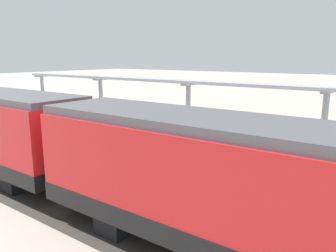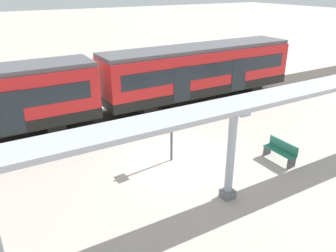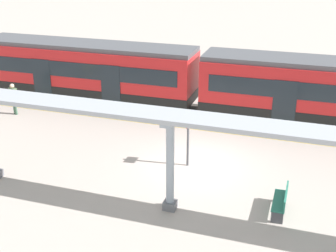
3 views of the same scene
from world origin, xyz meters
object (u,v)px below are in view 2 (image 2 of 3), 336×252
at_px(canopy_pillar_third, 231,154).
at_px(bench_near_end, 281,151).
at_px(train_far_carriage, 199,73).
at_px(platform_info_sign, 172,132).

distance_m(canopy_pillar_third, bench_near_end, 4.03).
xyz_separation_m(canopy_pillar_third, bench_near_end, (-0.97, 3.69, -1.28)).
height_order(train_far_carriage, canopy_pillar_third, train_far_carriage).
height_order(canopy_pillar_third, platform_info_sign, canopy_pillar_third).
bearing_deg(train_far_carriage, platform_info_sign, -43.41).
xyz_separation_m(bench_near_end, platform_info_sign, (-2.36, -4.00, 0.89)).
distance_m(train_far_carriage, bench_near_end, 8.49).
bearing_deg(platform_info_sign, bench_near_end, 59.39).
xyz_separation_m(canopy_pillar_third, platform_info_sign, (-3.34, -0.30, -0.39)).
bearing_deg(platform_info_sign, canopy_pillar_third, 5.18).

